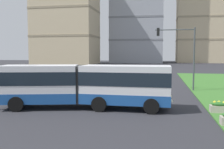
{
  "coord_description": "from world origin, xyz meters",
  "views": [
    {
      "loc": [
        4.6,
        -4.68,
        3.82
      ],
      "look_at": [
        0.91,
        14.52,
        2.2
      ],
      "focal_mm": 40.69,
      "sensor_mm": 36.0,
      "label": 1
    }
  ],
  "objects_px": {
    "traffic_light_far_right": "(182,48)",
    "apartment_tower_centre": "(203,19)",
    "articulated_bus": "(85,85)",
    "apartment_tower_west": "(66,11)",
    "flower_planter_4": "(219,107)"
  },
  "relations": [
    {
      "from": "traffic_light_far_right",
      "to": "apartment_tower_centre",
      "type": "distance_m",
      "value": 88.67
    },
    {
      "from": "traffic_light_far_right",
      "to": "apartment_tower_west",
      "type": "distance_m",
      "value": 74.63
    },
    {
      "from": "traffic_light_far_right",
      "to": "apartment_tower_west",
      "type": "relative_size",
      "value": 0.17
    },
    {
      "from": "articulated_bus",
      "to": "apartment_tower_centre",
      "type": "height_order",
      "value": "apartment_tower_centre"
    },
    {
      "from": "articulated_bus",
      "to": "apartment_tower_west",
      "type": "relative_size",
      "value": 0.31
    },
    {
      "from": "apartment_tower_west",
      "to": "articulated_bus",
      "type": "bearing_deg",
      "value": -68.04
    },
    {
      "from": "flower_planter_4",
      "to": "traffic_light_far_right",
      "type": "height_order",
      "value": "traffic_light_far_right"
    },
    {
      "from": "flower_planter_4",
      "to": "apartment_tower_west",
      "type": "distance_m",
      "value": 84.62
    },
    {
      "from": "articulated_bus",
      "to": "flower_planter_4",
      "type": "distance_m",
      "value": 8.92
    },
    {
      "from": "traffic_light_far_right",
      "to": "apartment_tower_west",
      "type": "bearing_deg",
      "value": 120.08
    },
    {
      "from": "flower_planter_4",
      "to": "apartment_tower_west",
      "type": "height_order",
      "value": "apartment_tower_west"
    },
    {
      "from": "traffic_light_far_right",
      "to": "apartment_tower_centre",
      "type": "bearing_deg",
      "value": 80.09
    },
    {
      "from": "traffic_light_far_right",
      "to": "apartment_tower_west",
      "type": "height_order",
      "value": "apartment_tower_west"
    },
    {
      "from": "articulated_bus",
      "to": "apartment_tower_west",
      "type": "bearing_deg",
      "value": 111.96
    },
    {
      "from": "articulated_bus",
      "to": "apartment_tower_west",
      "type": "distance_m",
      "value": 80.73
    }
  ]
}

